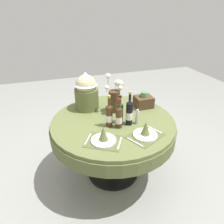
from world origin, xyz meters
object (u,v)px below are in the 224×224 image
place_setting_left (104,137)px  pepper_mill (137,117)px  dining_table (113,129)px  flower_vase (115,97)px  place_setting_right (145,132)px  wine_bottle_right (129,112)px  wine_bottle_rear (119,117)px  wine_bottle_left (120,112)px  wine_bottle_centre (109,115)px  woven_basket_side_right (144,101)px  gift_tub_back_left (86,90)px

place_setting_left → pepper_mill: (0.43, 0.21, 0.03)m
dining_table → place_setting_left: 0.45m
place_setting_left → flower_vase: bearing=62.3°
place_setting_left → place_setting_right: same height
wine_bottle_right → wine_bottle_rear: bearing=-168.2°
place_setting_left → flower_vase: (0.29, 0.56, 0.14)m
place_setting_left → wine_bottle_left: (0.26, 0.29, 0.08)m
wine_bottle_centre → wine_bottle_right: (0.21, -0.03, 0.01)m
pepper_mill → woven_basket_side_right: woven_basket_side_right is taller
place_setting_left → woven_basket_side_right: 0.88m
place_setting_right → dining_table: bearing=117.2°
gift_tub_back_left → wine_bottle_rear: bearing=-67.3°
gift_tub_back_left → pepper_mill: bearing=-50.2°
dining_table → wine_bottle_centre: bearing=-124.9°
dining_table → woven_basket_side_right: 0.54m
flower_vase → gift_tub_back_left: 0.35m
flower_vase → woven_basket_side_right: flower_vase is taller
wine_bottle_rear → place_setting_left: bearing=-138.4°
place_setting_right → woven_basket_side_right: bearing=66.3°
dining_table → flower_vase: (0.08, 0.19, 0.31)m
wine_bottle_left → pepper_mill: bearing=-24.8°
wine_bottle_right → pepper_mill: 0.11m
wine_bottle_centre → wine_bottle_rear: size_ratio=1.06×
dining_table → pepper_mill: size_ratio=7.99×
dining_table → woven_basket_side_right: woven_basket_side_right is taller
place_setting_right → place_setting_left: bearing=175.1°
dining_table → gift_tub_back_left: gift_tub_back_left is taller
wine_bottle_centre → wine_bottle_right: size_ratio=0.93×
wine_bottle_left → wine_bottle_right: bearing=-38.7°
place_setting_right → wine_bottle_left: bearing=115.1°
wine_bottle_rear → pepper_mill: wine_bottle_rear is taller
place_setting_right → pepper_mill: (0.02, 0.24, 0.03)m
dining_table → place_setting_left: (-0.21, -0.36, 0.17)m
dining_table → wine_bottle_left: 0.26m
dining_table → wine_bottle_centre: size_ratio=4.00×
flower_vase → woven_basket_side_right: 0.40m
wine_bottle_right → gift_tub_back_left: bearing=124.3°
place_setting_left → wine_bottle_rear: wine_bottle_rear is taller
flower_vase → wine_bottle_centre: bearing=-117.7°
flower_vase → gift_tub_back_left: gift_tub_back_left is taller
place_setting_left → flower_vase: 0.64m
wine_bottle_left → wine_bottle_right: size_ratio=0.85×
wine_bottle_rear → pepper_mill: bearing=3.6°
place_setting_left → pepper_mill: size_ratio=2.41×
pepper_mill → gift_tub_back_left: gift_tub_back_left is taller
dining_table → wine_bottle_rear: (0.01, -0.17, 0.25)m
woven_basket_side_right → dining_table: bearing=-156.8°
place_setting_right → wine_bottle_rear: (-0.19, 0.23, 0.08)m
wine_bottle_rear → pepper_mill: 0.22m
wine_bottle_left → woven_basket_side_right: size_ratio=1.50×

